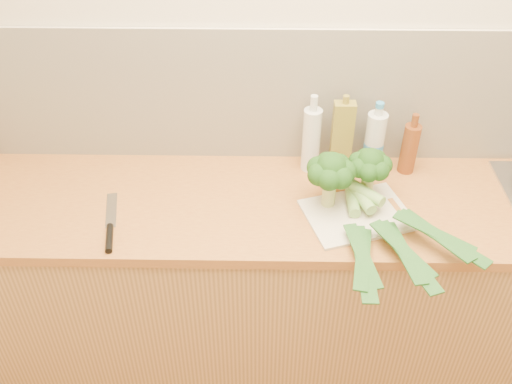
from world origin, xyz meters
TOP-DOWN VIEW (x-y plane):
  - room_shell at (0.00, 1.49)m, footprint 3.50×3.50m
  - counter at (0.00, 1.20)m, footprint 3.20×0.62m
  - chopping_board at (0.16, 1.12)m, footprint 0.43×0.37m
  - broccoli_left at (0.06, 1.17)m, footprint 0.17×0.18m
  - broccoli_right at (0.21, 1.22)m, footprint 0.16×0.16m
  - leek_front at (0.15, 1.08)m, footprint 0.10×0.64m
  - leek_mid at (0.21, 1.07)m, footprint 0.26×0.61m
  - leek_back at (0.25, 1.11)m, footprint 0.48×0.52m
  - chefs_knife at (-0.70, 1.02)m, footprint 0.09×0.32m
  - oil_tin at (0.12, 1.40)m, footprint 0.08×0.05m
  - glass_bottle at (0.01, 1.41)m, footprint 0.07×0.07m
  - amber_bottle at (0.39, 1.40)m, footprint 0.06×0.06m
  - water_bottle at (0.25, 1.40)m, footprint 0.08×0.08m

SIDE VIEW (x-z plane):
  - counter at x=0.00m, z-range 0.00..0.90m
  - chopping_board at x=0.16m, z-range 0.90..0.91m
  - chefs_knife at x=-0.70m, z-range 0.90..0.92m
  - leek_front at x=0.15m, z-range 0.91..0.96m
  - leek_mid at x=0.21m, z-range 0.93..0.97m
  - leek_back at x=0.25m, z-range 0.95..0.99m
  - amber_bottle at x=0.39m, z-range 0.88..1.13m
  - water_bottle at x=0.25m, z-range 0.88..1.16m
  - glass_bottle at x=0.01m, z-range 0.88..1.20m
  - broccoli_right at x=0.21m, z-range 0.95..1.15m
  - oil_tin at x=0.12m, z-range 0.89..1.21m
  - broccoli_left at x=0.06m, z-range 0.95..1.17m
  - room_shell at x=0.00m, z-range -0.58..2.92m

